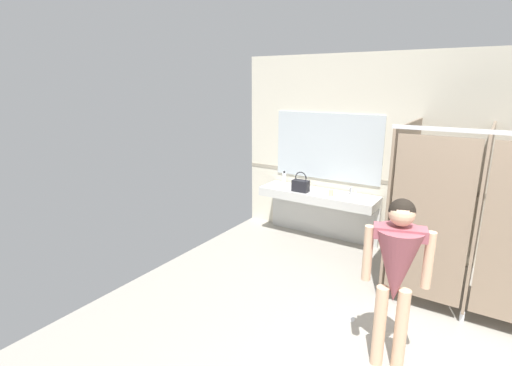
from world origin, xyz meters
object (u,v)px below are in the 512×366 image
at_px(handbag, 301,185).
at_px(person_standing, 396,266).
at_px(soap_dispenser, 284,178).
at_px(paper_cup, 331,193).

bearing_deg(handbag, person_standing, -47.63).
distance_m(person_standing, soap_dispenser, 3.47).
bearing_deg(paper_cup, person_standing, -56.14).
relative_size(soap_dispenser, paper_cup, 2.06).
bearing_deg(handbag, soap_dispenser, 146.75).
height_order(soap_dispenser, paper_cup, soap_dispenser).
bearing_deg(soap_dispenser, person_standing, -45.35).
relative_size(handbag, soap_dispenser, 1.50).
height_order(person_standing, paper_cup, person_standing).
xyz_separation_m(person_standing, handbag, (-1.97, 2.16, -0.08)).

